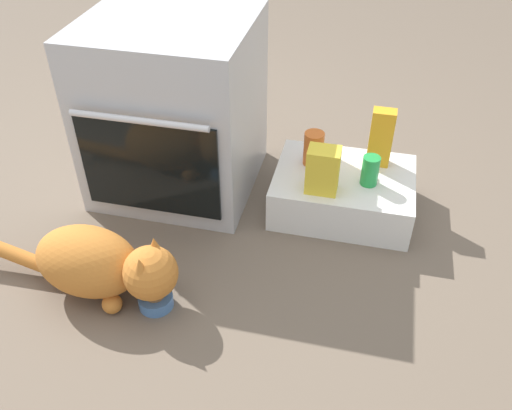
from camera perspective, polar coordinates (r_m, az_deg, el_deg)
name	(u,v)px	position (r m, az deg, el deg)	size (l,w,h in m)	color
ground	(166,245)	(2.12, -9.34, -4.18)	(8.00, 8.00, 0.00)	#6B5B4C
oven	(175,108)	(2.25, -8.51, 9.97)	(0.63, 0.64, 0.72)	#B7BABF
pantry_cabinet	(343,192)	(2.24, 9.05, 1.36)	(0.55, 0.41, 0.17)	white
food_bowl	(156,299)	(1.90, -10.44, -9.69)	(0.12, 0.12, 0.07)	#4C7AB7
cat	(100,264)	(1.90, -16.03, -5.92)	(0.79, 0.27, 0.26)	#C6752D
soda_can	(370,171)	(2.12, 11.84, 3.54)	(0.07, 0.07, 0.12)	green
juice_carton	(381,138)	(2.21, 12.92, 6.87)	(0.09, 0.06, 0.24)	orange
snack_bag	(323,170)	(2.04, 7.00, 3.64)	(0.12, 0.09, 0.18)	yellow
sauce_jar	(314,149)	(2.20, 6.03, 5.89)	(0.08, 0.08, 0.14)	#D16023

